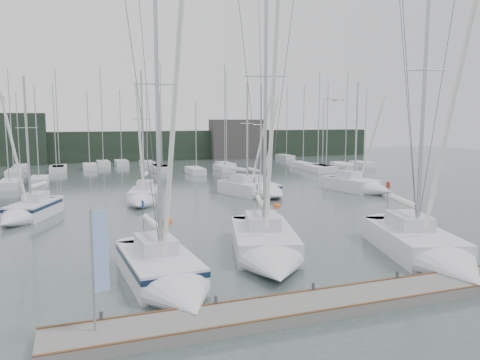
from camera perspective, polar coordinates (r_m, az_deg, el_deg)
name	(u,v)px	position (r m, az deg, el deg)	size (l,w,h in m)	color
ground	(309,265)	(23.45, 8.36, -10.17)	(160.00, 160.00, 0.00)	#42504D
dock	(371,297)	(19.40, 15.63, -13.56)	(24.00, 2.00, 0.40)	slate
far_treeline	(135,146)	(82.43, -12.65, 4.08)	(90.00, 4.00, 5.00)	black
far_building_left	(4,139)	(80.19, -26.84, 4.44)	(12.00, 3.00, 8.00)	black
far_building_right	(238,139)	(84.72, -0.28, 5.02)	(10.00, 3.00, 7.00)	#3D3B39
mast_forest	(175,167)	(64.73, -7.94, 1.53)	(52.68, 26.23, 14.82)	silver
sailboat_near_left	(168,277)	(19.92, -8.76, -11.64)	(3.29, 8.69, 14.36)	silver
sailboat_near_center	(268,251)	(23.52, 3.46, -8.64)	(5.73, 10.07, 15.70)	silver
sailboat_near_right	(431,252)	(24.92, 22.25, -8.18)	(5.73, 10.35, 16.07)	silver
sailboat_mid_a	(26,213)	(36.06, -24.69, -3.66)	(4.72, 7.16, 10.77)	silver
sailboat_mid_b	(143,198)	(39.79, -11.76, -2.16)	(4.02, 7.14, 11.78)	silver
sailboat_mid_c	(254,191)	(42.82, 1.69, -1.30)	(4.48, 7.37, 11.07)	silver
sailboat_mid_d	(265,190)	(43.43, 3.06, -1.22)	(2.91, 7.12, 10.95)	silver
sailboat_mid_e	(363,187)	(46.81, 14.74, -0.78)	(4.22, 7.80, 11.37)	silver
buoy_a	(168,222)	(32.79, -8.80, -5.09)	(0.66, 0.66, 0.66)	#E65714
buoy_b	(277,206)	(38.23, 4.49, -3.24)	(0.59, 0.59, 0.59)	#E65714
dock_banner	(98,258)	(15.53, -16.94, -9.12)	(0.56, 0.28, 3.92)	#A1A3A9
seagull	(335,100)	(24.67, 11.48, 9.59)	(0.91, 0.41, 0.18)	silver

